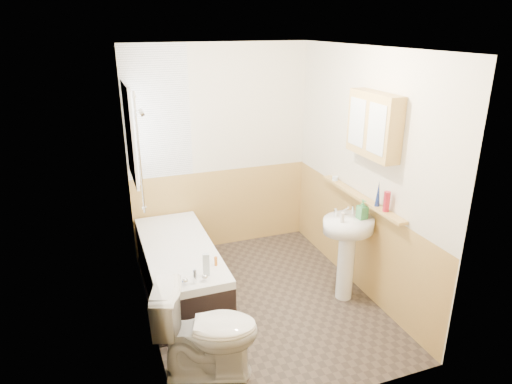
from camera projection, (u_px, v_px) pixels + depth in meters
floor at (261, 301)px, 4.71m from camera, size 2.80×2.80×0.00m
ceiling at (262, 48)px, 3.83m from camera, size 2.80×2.80×0.00m
wall_back at (220, 150)px, 5.51m from camera, size 2.20×0.02×2.50m
wall_front at (337, 255)px, 3.03m from camera, size 2.20×0.02×2.50m
wall_left at (141, 202)px, 3.91m from camera, size 0.02×2.80×2.50m
wall_right at (364, 174)px, 4.63m from camera, size 0.02×2.80×2.50m
wainscot_right at (356, 241)px, 4.88m from camera, size 0.01×2.80×1.00m
wainscot_front at (329, 345)px, 3.31m from camera, size 2.20×0.01×1.00m
wainscot_back at (222, 208)px, 5.75m from camera, size 2.20×0.01×1.00m
tile_cladding_left at (143, 202)px, 3.92m from camera, size 0.01×2.80×2.50m
tile_return_back at (157, 113)px, 5.08m from camera, size 0.75×0.01×1.50m
window at (131, 133)px, 4.62m from camera, size 0.03×0.79×0.99m
bathtub at (180, 267)px, 4.81m from camera, size 0.70×1.73×0.66m
shower_riser at (140, 144)px, 4.12m from camera, size 0.10×0.08×1.14m
toilet at (208, 331)px, 3.62m from camera, size 0.92×0.69×0.80m
sink at (347, 242)px, 4.56m from camera, size 0.52×0.42×1.01m
pine_shelf at (360, 197)px, 4.61m from camera, size 0.10×1.40×0.03m
medicine_cabinet at (374, 125)px, 4.19m from camera, size 0.17×0.66×0.60m
foam_can at (387, 202)px, 4.19m from camera, size 0.08×0.08×0.19m
green_bottle at (378, 194)px, 4.30m from camera, size 0.07×0.07×0.25m
black_jar at (335, 178)px, 5.05m from camera, size 0.08×0.08×0.04m
soap_bottle at (362, 214)px, 4.46m from camera, size 0.10×0.20×0.09m
clear_bottle at (342, 218)px, 4.37m from camera, size 0.04×0.04×0.10m
blue_gel at (206, 265)px, 4.14m from camera, size 0.06×0.05×0.22m
cream_jar at (173, 284)px, 3.99m from camera, size 0.11×0.11×0.06m
orange_bottle at (216, 261)px, 4.33m from camera, size 0.04×0.04×0.09m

